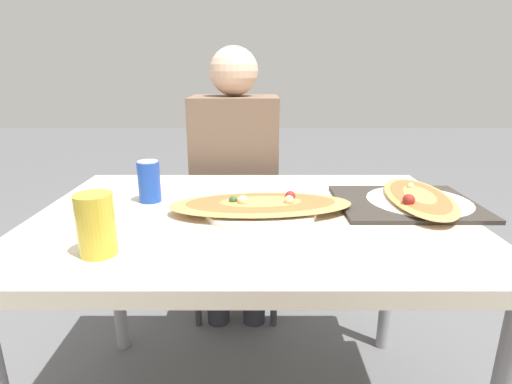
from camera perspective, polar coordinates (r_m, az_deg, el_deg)
The scene contains 8 objects.
dining_table at distance 1.15m, azimuth -0.69°, elevation -6.39°, with size 1.19×0.83×0.73m.
chair_far_seated at distance 1.91m, azimuth -2.72°, elevation -1.82°, with size 0.40×0.40×0.89m.
person_seated at distance 1.74m, azimuth -2.99°, elevation 3.55°, with size 0.36×0.30×1.20m.
pizza_main at distance 1.11m, azimuth 0.74°, elevation -1.98°, with size 0.52×0.31×0.05m.
soda_can at distance 1.24m, azimuth -15.01°, elevation 1.47°, with size 0.07×0.07×0.12m.
drink_glass at distance 0.91m, azimuth -21.87°, elevation -4.35°, with size 0.08×0.08×0.14m.
serving_tray at distance 1.26m, azimuth 20.60°, elevation -1.46°, with size 0.40×0.33×0.01m.
pizza_second at distance 1.27m, azimuth 22.22°, elevation -0.93°, with size 0.30×0.43×0.06m.
Camera 1 is at (0.01, -1.05, 1.11)m, focal length 28.00 mm.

